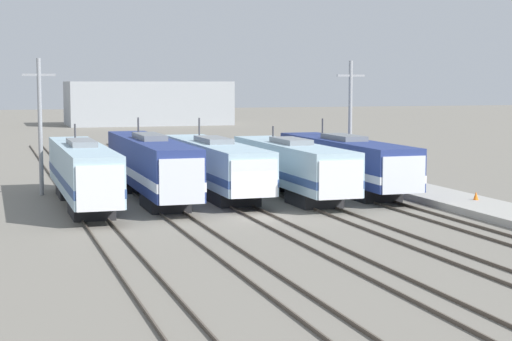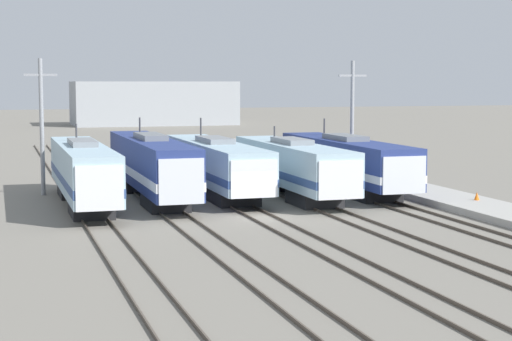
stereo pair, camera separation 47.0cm
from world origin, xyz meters
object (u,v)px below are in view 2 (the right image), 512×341
catenary_tower_right (352,119)px  locomotive_center (217,166)px  locomotive_center_right (294,167)px  locomotive_far_right (348,163)px  catenary_tower_left (42,124)px  locomotive_center_left (152,166)px  locomotive_far_left (84,172)px  traffic_cone (477,196)px

catenary_tower_right → locomotive_center: bearing=-162.9°
locomotive_center_right → locomotive_far_right: (4.62, 1.74, 0.02)m
locomotive_center_right → catenary_tower_left: catenary_tower_left is taller
locomotive_center_left → catenary_tower_right: 16.93m
locomotive_center_left → locomotive_far_right: size_ratio=1.06×
locomotive_far_left → catenary_tower_right: (20.73, 6.31, 2.76)m
locomotive_far_left → locomotive_center_right: size_ratio=1.05×
locomotive_center_left → traffic_cone: (18.67, -9.16, -1.54)m
traffic_cone → locomotive_center: bearing=144.4°
locomotive_center_left → locomotive_center: 4.71m
locomotive_far_right → catenary_tower_right: size_ratio=1.98×
locomotive_center → traffic_cone: locomotive_center is taller
locomotive_center_left → locomotive_far_left: bearing=-158.0°
locomotive_center_left → locomotive_far_right: bearing=-0.6°
locomotive_center → locomotive_center_right: bearing=-31.2°
locomotive_center_left → locomotive_center_right: locomotive_center_left is taller
locomotive_far_left → locomotive_far_right: size_ratio=0.98×
catenary_tower_right → traffic_cone: bearing=-79.4°
locomotive_center_left → catenary_tower_right: size_ratio=2.10×
locomotive_far_right → catenary_tower_right: 5.84m
locomotive_center_right → catenary_tower_left: (-15.99, 6.33, 2.85)m
locomotive_center_left → locomotive_center_right: 9.43m
locomotive_center → locomotive_far_right: bearing=-6.5°
locomotive_center_left → traffic_cone: locomotive_center_left is taller
locomotive_center_left → catenary_tower_left: size_ratio=2.10×
locomotive_far_left → locomotive_center_right: 13.86m
catenary_tower_right → traffic_cone: size_ratio=18.09×
locomotive_far_right → catenary_tower_left: size_ratio=1.98×
locomotive_center_right → locomotive_far_left: bearing=179.9°
locomotive_center_right → catenary_tower_right: bearing=42.6°
catenary_tower_left → locomotive_center: bearing=-17.3°
locomotive_center → traffic_cone: 17.34m
locomotive_center_right → catenary_tower_right: size_ratio=1.85×
locomotive_center_left → catenary_tower_left: (-6.75, 4.44, 2.68)m
locomotive_center_left → locomotive_center: locomotive_center_left is taller
catenary_tower_right → locomotive_far_left: bearing=-163.1°
locomotive_center_right → locomotive_far_right: locomotive_far_right is taller
locomotive_far_right → traffic_cone: locomotive_far_right is taller
traffic_cone → catenary_tower_right: bearing=100.6°
locomotive_far_right → catenary_tower_left: (-20.61, 4.59, 2.83)m
locomotive_center → catenary_tower_right: catenary_tower_right is taller
locomotive_far_left → traffic_cone: size_ratio=34.99×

